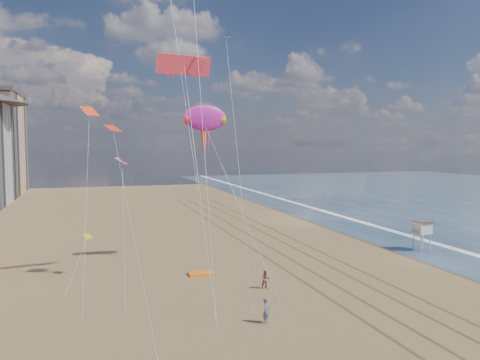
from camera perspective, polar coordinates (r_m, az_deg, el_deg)
name	(u,v)px	position (r m, az deg, el deg)	size (l,w,h in m)	color
wet_sand	(367,232)	(73.54, 15.23, -6.14)	(260.00, 260.00, 0.00)	#42301E
foam	(391,230)	(75.87, 17.91, -5.87)	(260.00, 260.00, 0.00)	white
tracks	(295,255)	(57.17, 6.68, -9.04)	(7.68, 120.00, 0.01)	brown
lifeguard_stand	(422,228)	(62.80, 21.33, -5.43)	(2.06, 2.06, 3.73)	silver
grounded_kite	(201,274)	(48.53, -4.80, -11.31)	(2.42, 1.54, 0.28)	orange
show_kite	(205,118)	(52.20, -4.29, 7.51)	(4.67, 8.75, 22.47)	#B31B9C
kite_flyer_a	(266,311)	(36.03, 3.21, -15.61)	(0.69, 0.45, 1.89)	slate
kite_flyer_b	(266,279)	(43.94, 3.14, -12.00)	(0.84, 0.66, 1.73)	#974D4D
small_kites	(128,124)	(43.62, -13.54, 6.68)	(13.71, 11.24, 19.33)	red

